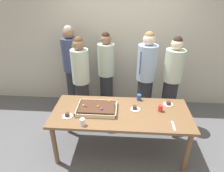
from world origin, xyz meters
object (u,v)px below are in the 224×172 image
(drink_cup_nearest, at_px, (82,122))
(drink_cup_far_end, at_px, (160,108))
(plated_slice_near_right, at_px, (168,104))
(cake_server_utensil, at_px, (173,126))
(person_serving_front, at_px, (146,79))
(plated_slice_far_left, at_px, (67,116))
(drink_cup_middle, at_px, (139,97))
(person_far_right_suit, at_px, (171,82))
(person_left_edge_reaching, at_px, (81,79))
(party_table, at_px, (121,116))
(person_green_shirt_behind, at_px, (106,72))
(person_striped_tie_right, at_px, (72,68))
(sheet_cake, at_px, (97,108))
(plated_slice_near_left, at_px, (135,108))

(drink_cup_nearest, bearing_deg, drink_cup_far_end, 20.42)
(plated_slice_near_right, height_order, drink_cup_nearest, drink_cup_nearest)
(cake_server_utensil, relative_size, person_serving_front, 0.11)
(person_serving_front, bearing_deg, plated_slice_far_left, -5.79)
(drink_cup_middle, relative_size, person_serving_front, 0.06)
(person_far_right_suit, distance_m, person_left_edge_reaching, 1.63)
(drink_cup_far_end, xyz_separation_m, person_far_right_suit, (0.29, 0.72, 0.09))
(drink_cup_nearest, height_order, drink_cup_far_end, same)
(party_table, bearing_deg, person_green_shirt_behind, 105.69)
(party_table, height_order, person_striped_tie_right, person_striped_tie_right)
(sheet_cake, distance_m, plated_slice_near_right, 1.12)
(person_striped_tie_right, bearing_deg, drink_cup_far_end, 25.49)
(plated_slice_far_left, distance_m, person_left_edge_reaching, 0.97)
(person_far_right_suit, bearing_deg, drink_cup_nearest, 7.37)
(person_serving_front, height_order, person_far_right_suit, person_serving_front)
(party_table, distance_m, cake_server_utensil, 0.77)
(party_table, bearing_deg, drink_cup_far_end, 6.27)
(plated_slice_near_left, xyz_separation_m, drink_cup_middle, (0.07, 0.28, 0.03))
(drink_cup_nearest, height_order, cake_server_utensil, drink_cup_nearest)
(plated_slice_near_left, relative_size, person_green_shirt_behind, 0.09)
(plated_slice_near_right, height_order, plated_slice_far_left, plated_slice_far_left)
(sheet_cake, bearing_deg, person_left_edge_reaching, 117.12)
(drink_cup_middle, xyz_separation_m, person_green_shirt_behind, (-0.61, 0.82, 0.07))
(drink_cup_middle, bearing_deg, cake_server_utensil, -55.95)
(cake_server_utensil, height_order, person_green_shirt_behind, person_green_shirt_behind)
(plated_slice_near_right, distance_m, person_left_edge_reaching, 1.59)
(drink_cup_nearest, relative_size, person_striped_tie_right, 0.06)
(plated_slice_near_right, xyz_separation_m, person_serving_front, (-0.32, 0.57, 0.16))
(person_green_shirt_behind, relative_size, person_left_edge_reaching, 1.00)
(person_far_right_suit, bearing_deg, sheet_cake, 0.00)
(drink_cup_middle, bearing_deg, person_green_shirt_behind, 126.76)
(drink_cup_middle, xyz_separation_m, drink_cup_far_end, (0.30, -0.29, 0.00))
(cake_server_utensil, height_order, person_far_right_suit, person_far_right_suit)
(plated_slice_near_left, height_order, cake_server_utensil, plated_slice_near_left)
(party_table, relative_size, person_far_right_suit, 1.21)
(drink_cup_middle, distance_m, cake_server_utensil, 0.77)
(plated_slice_near_right, relative_size, plated_slice_far_left, 1.00)
(plated_slice_near_right, relative_size, drink_cup_nearest, 1.50)
(person_serving_front, xyz_separation_m, person_green_shirt_behind, (-0.75, 0.36, -0.06))
(sheet_cake, bearing_deg, drink_cup_far_end, 2.76)
(drink_cup_nearest, xyz_separation_m, cake_server_utensil, (1.22, 0.06, -0.05))
(sheet_cake, height_order, plated_slice_near_left, sheet_cake)
(person_green_shirt_behind, bearing_deg, drink_cup_far_end, 40.86)
(plated_slice_near_left, xyz_separation_m, person_green_shirt_behind, (-0.54, 1.10, 0.10))
(plated_slice_near_left, relative_size, plated_slice_far_left, 1.00)
(drink_cup_nearest, bearing_deg, plated_slice_far_left, 145.99)
(drink_cup_middle, height_order, person_serving_front, person_serving_front)
(person_far_right_suit, bearing_deg, plated_slice_far_left, -1.57)
(plated_slice_far_left, height_order, drink_cup_middle, drink_cup_middle)
(person_left_edge_reaching, bearing_deg, drink_cup_nearest, -14.75)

